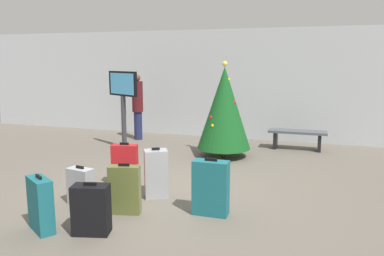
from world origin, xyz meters
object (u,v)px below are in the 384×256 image
Objects in this scene: traveller_0 at (138,105)px; suitcase_4 at (125,190)px; suitcase_5 at (125,165)px; suitcase_6 at (156,174)px; suitcase_0 at (81,186)px; waiting_bench at (297,135)px; suitcase_2 at (211,188)px; holiday_tree at (224,108)px; suitcase_1 at (41,205)px; flight_info_kiosk at (123,94)px; suitcase_3 at (91,209)px.

traveller_0 reaches higher than suitcase_4.
suitcase_5 is 0.83m from suitcase_6.
suitcase_4 is (0.81, -0.11, 0.07)m from suitcase_0.
waiting_bench is at bearing 1.17° from traveller_0.
waiting_bench is 1.72× the size of suitcase_6.
suitcase_5 is (1.58, -3.76, -0.60)m from traveller_0.
suitcase_0 is at bearing -173.24° from suitcase_2.
holiday_tree is 2.91× the size of suitcase_1.
suitcase_4 is at bearing -61.84° from flight_info_kiosk.
suitcase_2 reaches higher than waiting_bench.
waiting_bench is 5.68m from suitcase_0.
suitcase_3 is at bearing 11.16° from suitcase_1.
suitcase_6 is at bearing -53.72° from flight_info_kiosk.
suitcase_3 is (-2.21, -5.70, -0.04)m from waiting_bench.
suitcase_0 is 1.11m from suitcase_3.
suitcase_6 reaches higher than suitcase_4.
flight_info_kiosk reaches higher than waiting_bench.
traveller_0 is 4.12m from suitcase_5.
traveller_0 is 2.22× the size of suitcase_6.
suitcase_2 is at bearing 16.15° from suitcase_4.
suitcase_1 is 0.91× the size of suitcase_6.
suitcase_2 is at bearing -22.24° from suitcase_6.
holiday_tree is 3.50m from suitcase_2.
suitcase_5 is (-1.16, -2.58, -0.76)m from holiday_tree.
suitcase_5 is at bearing -114.12° from holiday_tree.
holiday_tree is 2.15m from waiting_bench.
suitcase_1 is 1.14m from suitcase_4.
suitcase_0 is 0.81× the size of suitcase_1.
flight_info_kiosk reaches higher than suitcase_4.
suitcase_3 is 0.92× the size of suitcase_4.
suitcase_0 is at bearing -145.83° from suitcase_6.
suitcase_0 is (-1.37, -3.60, -0.84)m from holiday_tree.
suitcase_6 is (-0.41, -2.94, -0.74)m from holiday_tree.
flight_info_kiosk is at bearing 113.06° from suitcase_3.
traveller_0 is 2.44× the size of suitcase_4.
suitcase_6 is (-1.97, -4.21, 0.03)m from waiting_bench.
suitcase_6 reaches higher than suitcase_0.
waiting_bench is 2.32× the size of suitcase_0.
holiday_tree is 1.20× the size of traveller_0.
traveller_0 is (-2.74, 1.18, -0.16)m from holiday_tree.
traveller_0 is (-4.30, -0.09, 0.61)m from waiting_bench.
traveller_0 is at bearing 110.41° from suitcase_3.
holiday_tree reaches higher than suitcase_6.
suitcase_4 is (0.09, 0.73, 0.03)m from suitcase_3.
suitcase_6 reaches higher than suitcase_3.
waiting_bench is at bearing 63.74° from suitcase_1.
suitcase_3 is at bearing -99.32° from suitcase_6.
suitcase_4 is 0.91× the size of suitcase_6.
suitcase_1 is at bearing -116.26° from waiting_bench.
suitcase_2 is 1.02× the size of suitcase_6.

